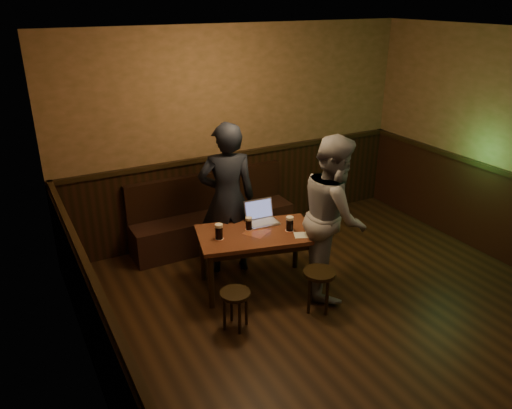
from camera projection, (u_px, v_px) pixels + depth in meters
The scene contains 12 objects.
room at pixel (376, 224), 4.53m from camera, with size 5.04×6.04×2.84m.
bench at pixel (212, 222), 6.69m from camera, with size 2.20×0.50×0.95m.
pub_table at pixel (256, 240), 5.56m from camera, with size 1.43×1.03×0.70m.
stool_left at pixel (235, 299), 4.95m from camera, with size 0.34×0.34×0.42m.
stool_right at pixel (319, 279), 5.23m from camera, with size 0.38×0.38×0.47m.
pint_left at pixel (219, 231), 5.35m from camera, with size 0.11×0.11×0.18m.
pint_mid at pixel (249, 223), 5.56m from camera, with size 0.10×0.10×0.15m.
pint_right at pixel (290, 224), 5.54m from camera, with size 0.11×0.11×0.17m.
laptop at pixel (261, 217), 5.76m from camera, with size 0.37×0.31×0.25m.
menu at pixel (304, 235), 5.46m from camera, with size 0.22×0.15×0.00m, color silver.
person_suit at pixel (227, 199), 5.82m from camera, with size 0.67×0.44×1.84m, color black.
person_grey at pixel (334, 216), 5.43m from camera, with size 0.88×0.68×1.80m, color gray.
Camera 1 is at (-2.90, -2.87, 3.14)m, focal length 35.00 mm.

